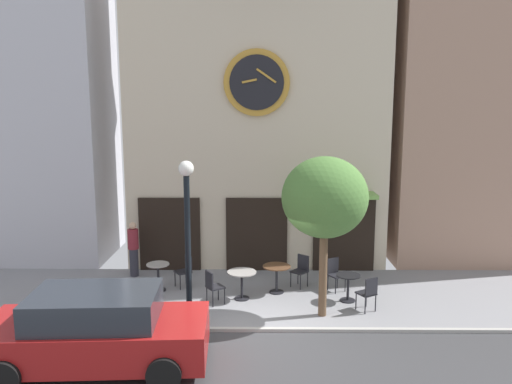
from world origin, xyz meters
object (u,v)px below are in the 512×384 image
cafe_table_center_right (242,279)px  cafe_chair_under_awning (213,285)px  cafe_chair_right_end (301,268)px  pedestrian_maroon (133,248)px  cafe_table_center_left (348,283)px  street_tree (325,198)px  parked_car_red (96,331)px  cafe_chair_outer (185,269)px  cafe_table_rightmost (277,273)px  street_lamp (188,241)px  cafe_chair_facing_street (335,272)px  cafe_chair_by_entrance (368,291)px  cafe_table_leftmost (158,273)px

cafe_table_center_right → cafe_chair_under_awning: cafe_chair_under_awning is taller
cafe_chair_right_end → pedestrian_maroon: (-4.98, 0.83, 0.33)m
pedestrian_maroon → cafe_chair_right_end: bearing=-9.5°
cafe_table_center_left → cafe_chair_under_awning: bearing=-175.8°
street_tree → parked_car_red: street_tree is taller
cafe_chair_under_awning → cafe_table_center_right: bearing=26.9°
cafe_chair_outer → pedestrian_maroon: pedestrian_maroon is taller
cafe_chair_outer → parked_car_red: size_ratio=0.21×
cafe_chair_under_awning → pedestrian_maroon: bearing=139.6°
cafe_table_center_right → cafe_table_rightmost: cafe_table_rightmost is taller
street_lamp → cafe_table_center_left: size_ratio=5.35×
cafe_table_center_left → cafe_chair_facing_street: cafe_chair_facing_street is taller
cafe_chair_outer → cafe_chair_by_entrance: size_ratio=1.00×
street_lamp → pedestrian_maroon: size_ratio=2.30×
cafe_table_leftmost → cafe_chair_right_end: (4.00, 0.39, 0.01)m
cafe_chair_outer → cafe_chair_under_awning: bearing=-55.5°
cafe_chair_facing_street → cafe_chair_right_end: same height
cafe_table_leftmost → cafe_table_center_left: (5.15, -0.72, -0.03)m
cafe_table_rightmost → cafe_chair_right_end: size_ratio=0.85×
cafe_table_center_left → cafe_chair_outer: (-4.44, 1.04, 0.05)m
cafe_chair_facing_street → street_lamp: bearing=-152.3°
cafe_table_leftmost → cafe_chair_under_awning: cafe_chair_under_awning is taller
cafe_table_leftmost → cafe_chair_outer: size_ratio=0.86×
cafe_chair_outer → pedestrian_maroon: (-1.69, 0.90, 0.33)m
street_lamp → cafe_chair_by_entrance: size_ratio=4.27×
cafe_chair_under_awning → street_lamp: bearing=-117.6°
cafe_table_rightmost → cafe_chair_right_end: (0.71, 0.51, -0.03)m
street_lamp → cafe_table_center_right: bearing=46.7°
cafe_chair_outer → cafe_chair_by_entrance: bearing=-19.8°
cafe_chair_by_entrance → parked_car_red: 6.51m
cafe_table_center_right → cafe_chair_facing_street: cafe_chair_facing_street is taller
street_lamp → cafe_chair_outer: size_ratio=4.27×
street_lamp → cafe_chair_under_awning: 1.76m
cafe_chair_outer → cafe_chair_facing_street: bearing=-3.2°
parked_car_red → cafe_chair_by_entrance: bearing=25.2°
street_lamp → cafe_chair_facing_street: bearing=27.7°
cafe_table_leftmost → parked_car_red: 4.21m
cafe_chair_facing_street → cafe_table_center_left: bearing=-74.0°
street_lamp → cafe_chair_under_awning: size_ratio=4.27×
street_tree → pedestrian_maroon: street_tree is taller
cafe_table_center_left → cafe_chair_under_awning: size_ratio=0.80×
pedestrian_maroon → parked_car_red: 5.44m
cafe_table_center_left → cafe_chair_right_end: 1.60m
cafe_table_center_right → cafe_chair_under_awning: bearing=-153.1°
cafe_chair_outer → pedestrian_maroon: 1.94m
street_tree → cafe_chair_by_entrance: size_ratio=4.36×
street_tree → cafe_chair_outer: 4.80m
street_tree → cafe_chair_outer: street_tree is taller
street_tree → cafe_table_center_left: size_ratio=5.47×
cafe_table_center_left → cafe_chair_outer: bearing=166.8°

